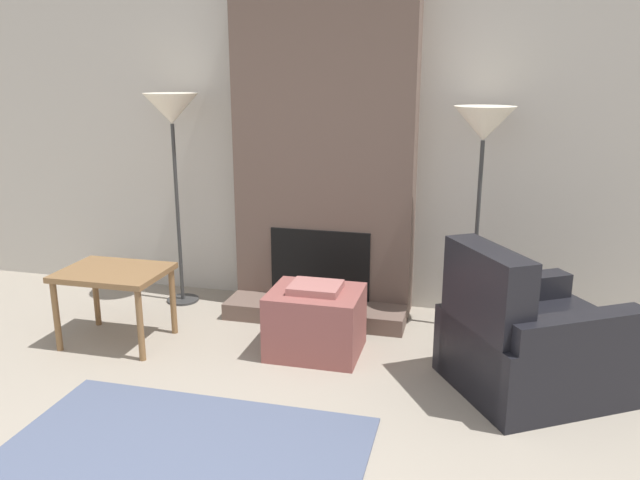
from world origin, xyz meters
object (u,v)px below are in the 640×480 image
at_px(ottoman, 316,321).
at_px(floor_lamp_left, 172,117).
at_px(armchair, 527,345).
at_px(floor_lamp_right, 483,133).
at_px(side_table, 114,280).

height_order(ottoman, floor_lamp_left, floor_lamp_left).
height_order(armchair, floor_lamp_right, floor_lamp_right).
height_order(armchair, floor_lamp_left, floor_lamp_left).
bearing_deg(side_table, ottoman, 6.85).
relative_size(floor_lamp_left, floor_lamp_right, 1.04).
bearing_deg(floor_lamp_right, floor_lamp_left, 180.00).
bearing_deg(floor_lamp_right, armchair, -69.46).
relative_size(ottoman, floor_lamp_left, 0.36).
bearing_deg(ottoman, floor_lamp_right, 34.01).
bearing_deg(floor_lamp_left, floor_lamp_right, 0.00).
relative_size(ottoman, side_table, 0.86).
bearing_deg(armchair, ottoman, 50.78).
height_order(side_table, floor_lamp_left, floor_lamp_left).
height_order(ottoman, side_table, side_table).
distance_m(ottoman, floor_lamp_left, 2.01).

